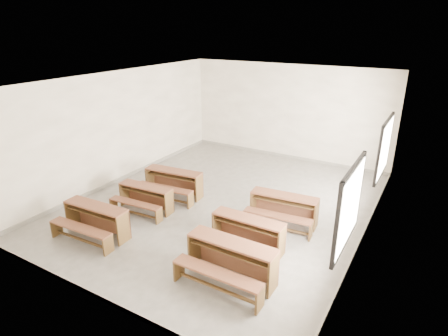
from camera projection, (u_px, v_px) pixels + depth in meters
The scene contains 7 objects.
room at pixel (227, 125), 9.00m from camera, with size 8.50×8.50×3.20m.
desk_set_0 at pixel (95, 218), 8.23m from camera, with size 1.61×0.88×0.71m.
desk_set_1 at pixel (145, 196), 9.36m from camera, with size 1.47×0.83×0.64m.
desk_set_2 at pixel (173, 181), 10.15m from camera, with size 1.68×0.99×0.72m.
desk_set_3 at pixel (230, 258), 6.78m from camera, with size 1.70×0.90×0.76m.
desk_set_4 at pixel (247, 231), 7.73m from camera, with size 1.55×0.80×0.69m.
desk_set_5 at pixel (283, 207), 8.73m from camera, with size 1.64×0.95×0.71m.
Camera 1 is at (4.46, -7.61, 4.42)m, focal length 30.00 mm.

